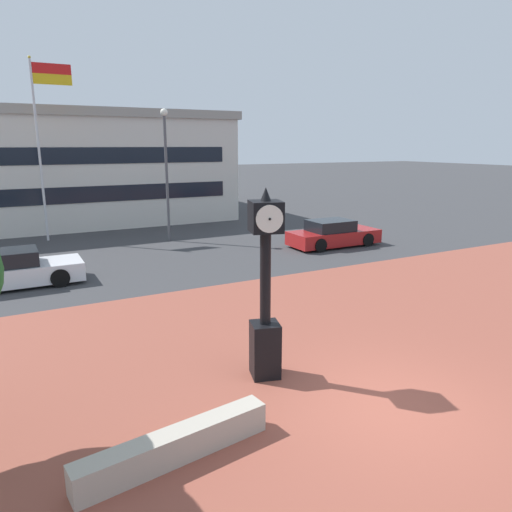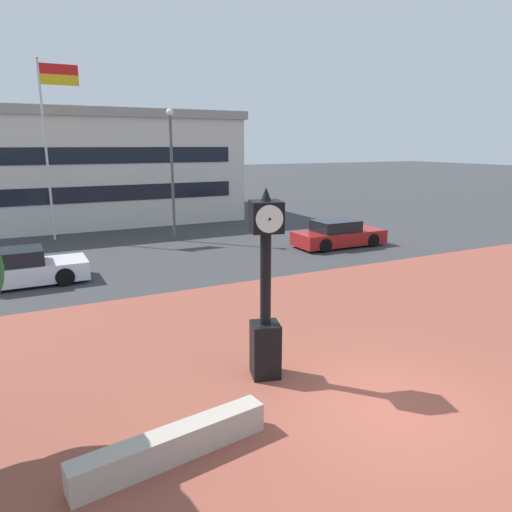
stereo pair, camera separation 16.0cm
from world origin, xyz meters
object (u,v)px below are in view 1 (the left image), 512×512
street_clock (265,296)px  street_lamp_post (166,162)px  car_street_near (333,234)px  flagpole_primary (42,133)px  car_street_mid (12,270)px  civic_building (40,166)px

street_clock → street_lamp_post: (2.65, 14.92, 2.20)m
car_street_near → street_lamp_post: (-6.62, 4.95, 3.41)m
street_clock → flagpole_primary: flagpole_primary is taller
car_street_near → street_lamp_post: 8.94m
car_street_near → car_street_mid: (-13.87, -0.23, -0.00)m
street_clock → street_lamp_post: 15.31m
car_street_near → flagpole_primary: 15.08m
flagpole_primary → car_street_mid: bearing=-103.6°
car_street_mid → flagpole_primary: bearing=166.1°
car_street_near → car_street_mid: same height
car_street_mid → street_clock: bearing=24.9°
street_lamp_post → street_clock: bearing=-100.1°
street_clock → car_street_mid: size_ratio=0.90×
civic_building → street_lamp_post: civic_building is taller
car_street_mid → street_lamp_post: (7.24, 5.18, 3.41)m
civic_building → car_street_near: bearing=-56.1°
car_street_mid → street_lamp_post: bearing=125.2°
car_street_mid → civic_building: (2.31, 17.44, 2.85)m
civic_building → flagpole_primary: bearing=-92.1°
street_clock → car_street_near: size_ratio=0.89×
street_clock → car_street_near: (9.27, 9.97, -1.22)m
street_clock → flagpole_primary: size_ratio=0.45×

